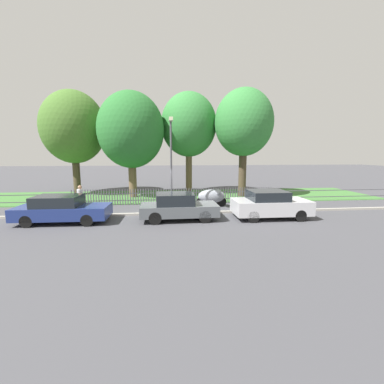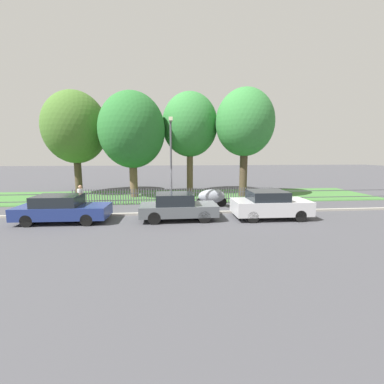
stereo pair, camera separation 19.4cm
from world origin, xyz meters
The scene contains 14 objects.
ground_plane centered at (0.00, 0.00, 0.00)m, with size 120.00×120.00×0.00m, color #424247.
kerb_stone centered at (0.00, 0.10, 0.06)m, with size 31.96×0.20×0.12m, color #9E998E.
grass_strip centered at (0.00, 6.36, 0.01)m, with size 31.96×6.54×0.01m, color #3D7033.
park_fence centered at (0.00, 3.10, 0.53)m, with size 31.96×0.05×1.06m.
parked_car_silver_hatchback centered at (-5.72, -1.08, 0.68)m, with size 4.41×1.83×1.35m.
parked_car_black_saloon centered at (-0.03, -1.13, 0.69)m, with size 3.93×1.81×1.38m.
parked_car_navy_estate centered at (4.81, -1.26, 0.74)m, with size 3.93×1.92×1.46m.
covered_motorcycle centered at (2.31, 1.89, 0.69)m, with size 1.93×0.83×1.12m.
tree_nearest_kerb centered at (-7.95, 8.12, 5.45)m, with size 5.05×5.05×8.38m.
tree_behind_motorcycle centered at (-3.18, 6.34, 5.12)m, with size 5.01×5.01×8.03m.
tree_mid_park centered at (1.36, 7.70, 5.70)m, with size 4.58×4.58×8.37m.
tree_far_left centered at (5.44, 5.78, 5.70)m, with size 4.48×4.48×8.33m.
pedestrian_near_fence centered at (-5.38, 0.70, 0.92)m, with size 0.35×0.38×1.63m.
street_lamp centered at (-0.31, 0.44, 3.36)m, with size 0.20×0.79×5.28m.
Camera 1 is at (-0.67, -13.99, 3.38)m, focal length 24.00 mm.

